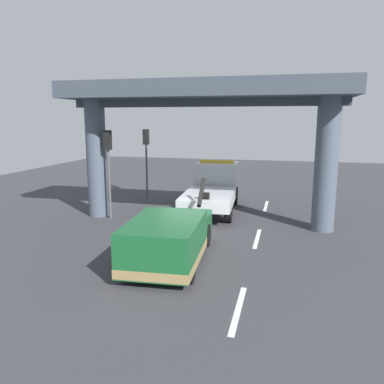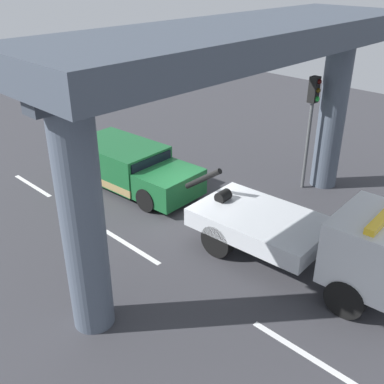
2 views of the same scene
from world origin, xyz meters
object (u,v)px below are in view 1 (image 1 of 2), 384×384
(traffic_light_near, at_px, (108,155))
(traffic_cone_orange, at_px, (160,220))
(towed_van_green, at_px, (169,239))
(tow_truck_white, at_px, (214,186))
(traffic_light_far, at_px, (146,148))

(traffic_light_near, distance_m, traffic_cone_orange, 3.95)
(towed_van_green, distance_m, traffic_light_near, 6.95)
(towed_van_green, bearing_deg, tow_truck_white, 0.39)
(traffic_light_near, xyz_separation_m, traffic_cone_orange, (-0.63, -2.71, -2.81))
(tow_truck_white, height_order, traffic_light_far, traffic_light_far)
(towed_van_green, relative_size, traffic_light_near, 1.26)
(towed_van_green, relative_size, traffic_cone_orange, 9.44)
(towed_van_green, xyz_separation_m, traffic_cone_orange, (4.16, 1.77, -0.51))
(traffic_light_near, bearing_deg, tow_truck_white, -53.61)
(traffic_light_near, height_order, traffic_light_far, traffic_light_near)
(tow_truck_white, bearing_deg, towed_van_green, -179.61)
(traffic_light_far, xyz_separation_m, traffic_cone_orange, (-5.64, -2.71, -2.75))
(tow_truck_white, distance_m, traffic_light_far, 5.09)
(traffic_light_far, bearing_deg, towed_van_green, -155.42)
(tow_truck_white, bearing_deg, traffic_cone_orange, 156.20)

